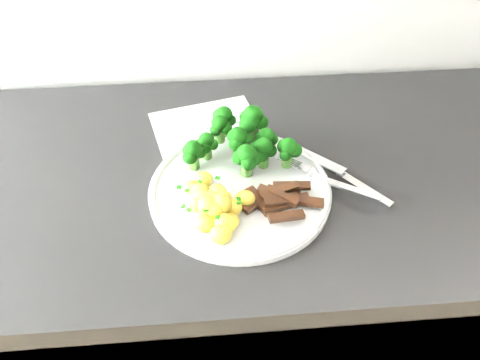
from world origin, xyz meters
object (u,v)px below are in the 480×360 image
potatoes (215,205)px  plate (240,189)px  beef_strips (280,199)px  broccoli (242,139)px  recipe_paper (217,147)px  knife (350,180)px  counter (287,306)px  fork (330,180)px

potatoes → plate: bearing=51.5°
beef_strips → potatoes: bearing=-172.2°
broccoli → potatoes: size_ratio=1.35×
recipe_paper → knife: bearing=-27.4°
counter → broccoli: 0.50m
broccoli → potatoes: 0.14m
knife → plate: bearing=-178.3°
potatoes → fork: potatoes is taller
broccoli → beef_strips: size_ratio=1.53×
broccoli → fork: broccoli is taller
counter → broccoli: (-0.10, 0.03, 0.49)m
plate → knife: knife is taller
recipe_paper → counter: bearing=-25.9°
beef_strips → broccoli: bearing=113.0°
knife → fork: bearing=-169.6°
plate → potatoes: (-0.04, -0.05, 0.02)m
beef_strips → fork: bearing=23.3°
potatoes → fork: size_ratio=0.96×
recipe_paper → fork: 0.22m
broccoli → knife: 0.20m
counter → recipe_paper: 0.47m
potatoes → beef_strips: (0.10, 0.01, -0.01)m
broccoli → knife: size_ratio=1.18×
fork → counter: bearing=126.2°
recipe_paper → beef_strips: (0.09, -0.16, 0.02)m
recipe_paper → fork: bearing=-33.3°
recipe_paper → beef_strips: size_ratio=2.43×
broccoli → fork: (0.14, -0.08, -0.03)m
plate → broccoli: bearing=83.1°
recipe_paper → potatoes: (-0.01, -0.17, 0.03)m
plate → beef_strips: 0.07m
beef_strips → knife: beef_strips is taller
beef_strips → fork: beef_strips is taller
counter → plate: (-0.11, -0.05, 0.45)m
fork → recipe_paper: bearing=146.7°
potatoes → recipe_paper: bearing=86.8°
potatoes → knife: (0.23, 0.06, -0.02)m
fork → plate: bearing=179.6°
plate → fork: size_ratio=1.94×
plate → fork: fork is taller
broccoli → potatoes: bearing=-111.5°
broccoli → fork: 0.16m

